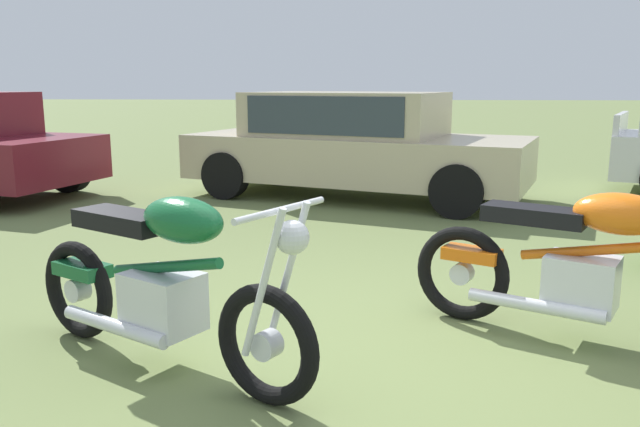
{
  "coord_description": "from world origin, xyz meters",
  "views": [
    {
      "loc": [
        -0.03,
        -3.53,
        1.54
      ],
      "look_at": [
        -0.33,
        0.9,
        0.64
      ],
      "focal_mm": 36.13,
      "sensor_mm": 36.0,
      "label": 1
    }
  ],
  "objects": [
    {
      "name": "car_beige",
      "position": [
        -0.18,
        5.3,
        0.8
      ],
      "size": [
        4.91,
        3.3,
        1.43
      ],
      "rotation": [
        0.0,
        0.0,
        -0.36
      ],
      "color": "#BCAD8C",
      "rests_on": "ground"
    },
    {
      "name": "motorcycle_green",
      "position": [
        -1.1,
        -0.27,
        0.49
      ],
      "size": [
        1.85,
        1.29,
        1.02
      ],
      "rotation": [
        0.0,
        0.0,
        -0.54
      ],
      "color": "black",
      "rests_on": "ground"
    },
    {
      "name": "motorcycle_orange",
      "position": [
        1.28,
        0.24,
        0.48
      ],
      "size": [
        1.85,
        1.23,
        1.02
      ],
      "rotation": [
        0.0,
        0.0,
        -0.51
      ],
      "color": "black",
      "rests_on": "ground"
    },
    {
      "name": "ground_plane",
      "position": [
        0.0,
        0.0,
        0.0
      ],
      "size": [
        120.0,
        120.0,
        0.0
      ],
      "primitive_type": "plane",
      "color": "olive"
    }
  ]
}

